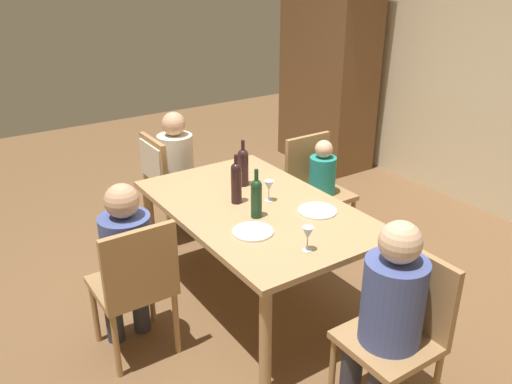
{
  "coord_description": "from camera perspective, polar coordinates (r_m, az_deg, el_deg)",
  "views": [
    {
      "loc": [
        2.66,
        -1.77,
        2.27
      ],
      "look_at": [
        0.0,
        0.0,
        0.85
      ],
      "focal_mm": 37.3,
      "sensor_mm": 36.0,
      "label": 1
    }
  ],
  "objects": [
    {
      "name": "chair_near",
      "position": [
        3.22,
        -12.77,
        -9.32
      ],
      "size": [
        0.44,
        0.44,
        0.92
      ],
      "rotation": [
        0.0,
        0.0,
        1.57
      ],
      "color": "#A87F51",
      "rests_on": "ground_plane"
    },
    {
      "name": "armoire_cabinet",
      "position": [
        6.24,
        7.72,
        12.93
      ],
      "size": [
        1.18,
        0.62,
        2.18
      ],
      "color": "brown",
      "rests_on": "ground_plane"
    },
    {
      "name": "dinner_plate_host",
      "position": [
        3.47,
        6.59,
        -2.02
      ],
      "size": [
        0.25,
        0.25,
        0.01
      ],
      "primitive_type": "cylinder",
      "color": "white",
      "rests_on": "dining_table"
    },
    {
      "name": "wine_bottle_dark_red",
      "position": [
        3.33,
        0.04,
        -0.53
      ],
      "size": [
        0.07,
        0.07,
        0.32
      ],
      "color": "#19381E",
      "rests_on": "dining_table"
    },
    {
      "name": "person_woman_host",
      "position": [
        2.77,
        13.99,
        -12.29
      ],
      "size": [
        0.31,
        0.36,
        1.15
      ],
      "rotation": [
        0.0,
        0.0,
        3.14
      ],
      "color": "#33333D",
      "rests_on": "ground_plane"
    },
    {
      "name": "ground_plane",
      "position": [
        3.92,
        -0.0,
        -11.43
      ],
      "size": [
        10.0,
        10.0,
        0.0
      ],
      "primitive_type": "plane",
      "color": "brown"
    },
    {
      "name": "wine_bottle_tall_green",
      "position": [
        3.52,
        -2.13,
        1.14
      ],
      "size": [
        0.07,
        0.07,
        0.34
      ],
      "color": "black",
      "rests_on": "dining_table"
    },
    {
      "name": "chair_far_left",
      "position": [
        4.46,
        6.35,
        0.92
      ],
      "size": [
        0.44,
        0.44,
        0.92
      ],
      "rotation": [
        0.0,
        0.0,
        -1.57
      ],
      "color": "#A87F51",
      "rests_on": "ground_plane"
    },
    {
      "name": "wine_glass_centre",
      "position": [
        2.98,
        5.57,
        -4.51
      ],
      "size": [
        0.07,
        0.07,
        0.15
      ],
      "color": "silver",
      "rests_on": "dining_table"
    },
    {
      "name": "wine_bottle_short_olive",
      "position": [
        3.8,
        -1.39,
        2.8
      ],
      "size": [
        0.08,
        0.08,
        0.34
      ],
      "color": "black",
      "rests_on": "dining_table"
    },
    {
      "name": "dining_table",
      "position": [
        3.57,
        -0.0,
        -2.67
      ],
      "size": [
        1.68,
        1.05,
        0.75
      ],
      "color": "tan",
      "rests_on": "ground_plane"
    },
    {
      "name": "person_child_small",
      "position": [
        4.38,
        7.28,
        0.77
      ],
      "size": [
        0.25,
        0.22,
        0.94
      ],
      "rotation": [
        0.0,
        0.0,
        -1.57
      ],
      "color": "#33333D",
      "rests_on": "ground_plane"
    },
    {
      "name": "chair_left_end",
      "position": [
        4.54,
        -9.9,
        1.93
      ],
      "size": [
        0.44,
        0.46,
        0.92
      ],
      "color": "#A87F51",
      "rests_on": "ground_plane"
    },
    {
      "name": "dinner_plate_guest_left",
      "position": [
        3.2,
        -0.33,
        -4.27
      ],
      "size": [
        0.25,
        0.25,
        0.01
      ],
      "primitive_type": "cylinder",
      "color": "white",
      "rests_on": "dining_table"
    },
    {
      "name": "person_man_guest",
      "position": [
        3.26,
        -13.7,
        -6.69
      ],
      "size": [
        0.34,
        0.3,
        1.12
      ],
      "rotation": [
        0.0,
        0.0,
        1.57
      ],
      "color": "#33333D",
      "rests_on": "ground_plane"
    },
    {
      "name": "chair_right_end",
      "position": [
        2.92,
        15.3,
        -13.52
      ],
      "size": [
        0.44,
        0.44,
        0.92
      ],
      "rotation": [
        0.0,
        0.0,
        3.14
      ],
      "color": "#A87F51",
      "rests_on": "ground_plane"
    },
    {
      "name": "person_man_bearded",
      "position": [
        4.58,
        -8.25,
        2.9
      ],
      "size": [
        0.3,
        0.34,
        1.11
      ],
      "color": "#33333D",
      "rests_on": "ground_plane"
    },
    {
      "name": "wine_glass_near_left",
      "position": [
        3.56,
        1.4,
        0.59
      ],
      "size": [
        0.07,
        0.07,
        0.15
      ],
      "color": "silver",
      "rests_on": "dining_table"
    }
  ]
}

